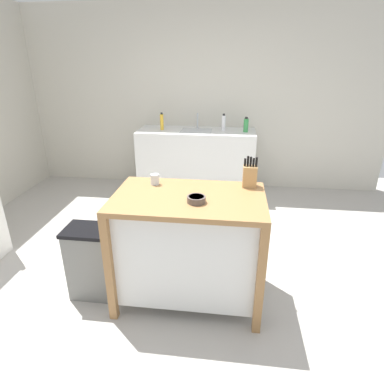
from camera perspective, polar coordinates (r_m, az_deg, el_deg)
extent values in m
plane|color=#ADA8A0|center=(3.05, -3.12, -15.81)|extent=(6.32, 6.32, 0.00)
cube|color=beige|center=(5.00, 1.95, 15.83)|extent=(5.32, 0.10, 2.60)
cube|color=#9E7042|center=(2.46, -0.58, -1.15)|extent=(1.16, 0.72, 0.04)
cube|color=silver|center=(2.65, -0.55, -9.33)|extent=(1.06, 0.62, 0.79)
cube|color=#9E7042|center=(2.54, -14.27, -13.11)|extent=(0.06, 0.06, 0.89)
cube|color=#9E7042|center=(2.41, 11.87, -15.17)|extent=(0.06, 0.06, 0.89)
cube|color=#9E7042|center=(3.07, -9.97, -6.05)|extent=(0.06, 0.06, 0.89)
cube|color=#9E7042|center=(2.95, 11.02, -7.32)|extent=(0.06, 0.06, 0.89)
cube|color=tan|center=(2.65, 10.07, 2.71)|extent=(0.11, 0.09, 0.17)
cylinder|color=black|center=(2.61, 9.28, 5.15)|extent=(0.02, 0.02, 0.06)
cylinder|color=black|center=(2.60, 9.77, 5.35)|extent=(0.02, 0.02, 0.08)
cylinder|color=black|center=(2.61, 10.25, 5.26)|extent=(0.02, 0.02, 0.08)
cylinder|color=black|center=(2.61, 10.73, 5.13)|extent=(0.02, 0.02, 0.07)
cylinder|color=black|center=(2.61, 11.22, 5.18)|extent=(0.02, 0.02, 0.07)
cylinder|color=#564C47|center=(2.34, 0.77, -1.29)|extent=(0.13, 0.13, 0.05)
cylinder|color=#342D2A|center=(2.33, 0.77, -0.83)|extent=(0.11, 0.11, 0.01)
cylinder|color=silver|center=(2.68, -6.53, 2.22)|extent=(0.07, 0.07, 0.09)
cube|color=slate|center=(2.91, -17.25, -11.80)|extent=(0.34, 0.26, 0.60)
cube|color=black|center=(2.75, -18.01, -6.37)|extent=(0.36, 0.28, 0.03)
cube|color=silver|center=(4.84, 0.74, 5.41)|extent=(1.67, 0.60, 0.92)
cube|color=silver|center=(4.70, 0.74, 10.51)|extent=(0.44, 0.36, 0.03)
cylinder|color=#B7BCC1|center=(4.84, 0.97, 12.36)|extent=(0.02, 0.02, 0.22)
cylinder|color=green|center=(4.67, 9.43, 11.44)|extent=(0.07, 0.07, 0.18)
cylinder|color=black|center=(4.65, 9.51, 12.68)|extent=(0.04, 0.04, 0.02)
cylinder|color=white|center=(4.71, 5.55, 11.93)|extent=(0.06, 0.06, 0.21)
cylinder|color=black|center=(4.69, 5.60, 13.34)|extent=(0.03, 0.03, 0.02)
cylinder|color=yellow|center=(4.76, -5.30, 12.09)|extent=(0.05, 0.05, 0.22)
cylinder|color=black|center=(4.74, -5.36, 13.54)|extent=(0.03, 0.03, 0.02)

